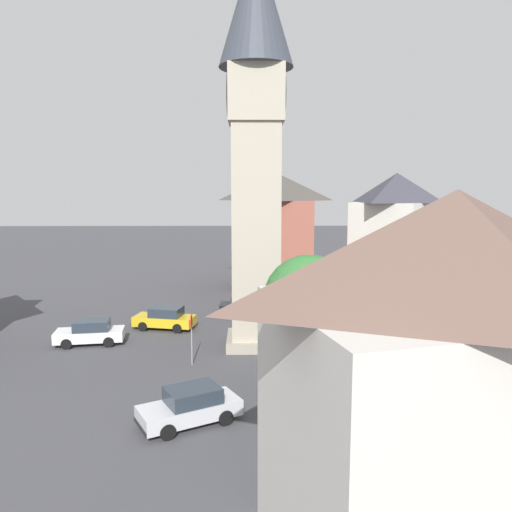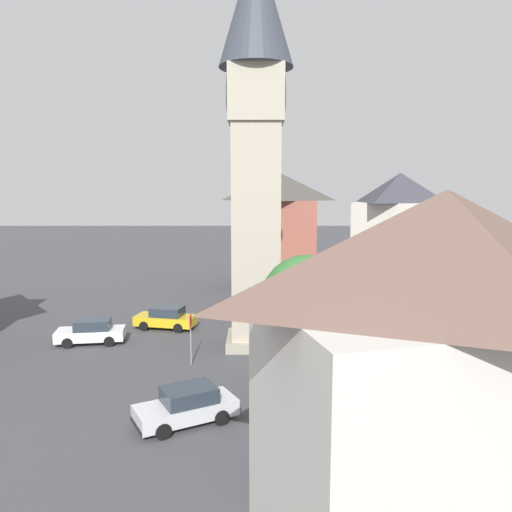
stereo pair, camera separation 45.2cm
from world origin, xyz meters
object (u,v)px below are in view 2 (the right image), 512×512
Objects in this scene: car_white_side at (248,305)px; road_sign at (191,331)px; pedestrian at (383,381)px; building_terrace_right at (399,230)px; building_hall_far at (438,380)px; car_silver_kerb at (166,318)px; building_corner_back at (278,230)px; clock_tower at (256,113)px; car_red_corner at (187,406)px; car_black_far at (91,331)px; car_blue_kerb at (354,315)px; tree at (307,302)px.

road_sign reaches higher than car_white_side.
road_sign is at bearing -117.74° from pedestrian.
building_terrace_right is 1.12× the size of building_hall_far.
building_corner_back is (-14.30, 8.35, 4.91)m from car_silver_kerb.
clock_tower is 20.51m from building_hall_far.
car_red_corner is 13.01m from car_black_far.
clock_tower is 5.48× the size of car_black_far.
tree is at bearing -21.20° from car_blue_kerb.
car_white_side is at bearing -110.67° from car_blue_kerb.
building_terrace_right is at bearing 165.52° from building_hall_far.
pedestrian reaches higher than car_white_side.
tree is 27.57m from building_terrace_right.
car_silver_kerb is 16.93m from pedestrian.
building_hall_far is (7.56, 7.35, 4.12)m from car_red_corner.
pedestrian reaches higher than car_silver_kerb.
car_black_far is 1.55× the size of road_sign.
building_corner_back reaches higher than car_blue_kerb.
clock_tower is 16.94m from car_red_corner.
pedestrian is at bearing 34.37° from clock_tower.
building_hall_far is at bearing 11.86° from tree.
tree is (11.98, -4.65, 3.68)m from car_blue_kerb.
tree is at bearing 11.14° from car_white_side.
car_red_corner and car_white_side have the same top height.
car_white_side is at bearing -175.28° from clock_tower.
building_terrace_right is (-17.24, 23.94, 4.88)m from car_black_far.
car_silver_kerb is 14.41m from car_red_corner.
building_corner_back is at bearing 170.00° from car_red_corner.
clock_tower is 5.40× the size of car_silver_kerb.
car_white_side is at bearing -158.11° from pedestrian.
pedestrian is 4.89m from tree.
pedestrian is (-1.98, 8.55, 0.25)m from car_red_corner.
car_red_corner is at bearing 5.85° from road_sign.
building_hall_far is (21.57, 10.71, 4.12)m from car_silver_kerb.
clock_tower reaches higher than car_red_corner.
clock_tower reaches higher than road_sign.
clock_tower reaches higher than pedestrian.
building_terrace_right reaches higher than tree.
car_blue_kerb is 0.65× the size of tree.
car_red_corner is 29.16m from building_corner_back.
car_blue_kerb is 15.16m from building_corner_back.
building_hall_far reaches higher than tree.
car_blue_kerb is 0.39× the size of building_terrace_right.
building_corner_back is at bearing -160.35° from car_blue_kerb.
road_sign is (7.96, -10.52, 1.14)m from car_blue_kerb.
building_corner_back reaches higher than car_black_far.
car_black_far is 22.11m from building_corner_back.
road_sign is (7.17, 2.66, 1.14)m from car_silver_kerb.
pedestrian is at bearing 61.40° from car_black_far.
tree reaches higher than car_blue_kerb.
building_corner_back is (-18.01, 2.14, -8.24)m from clock_tower.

